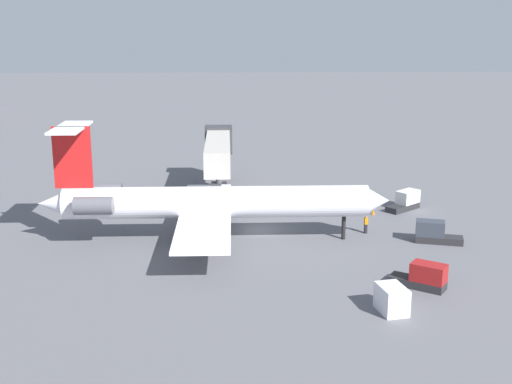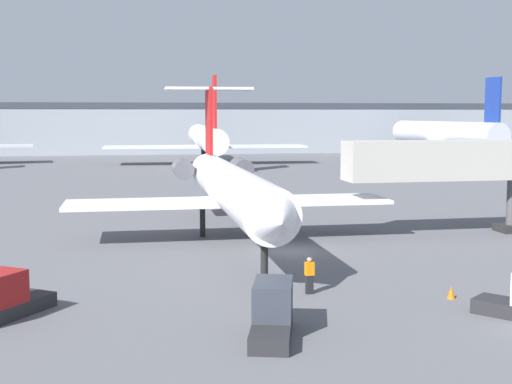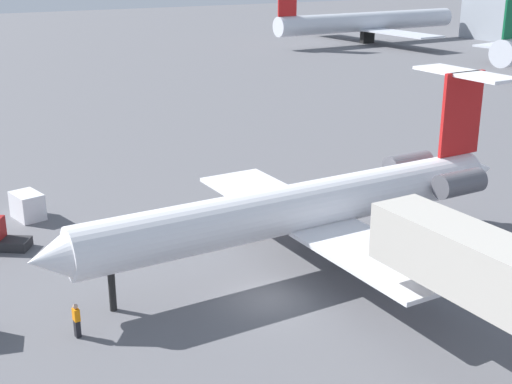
% 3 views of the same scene
% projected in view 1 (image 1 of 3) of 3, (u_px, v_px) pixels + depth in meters
% --- Properties ---
extents(ground_plane, '(400.00, 400.00, 0.10)m').
position_uv_depth(ground_plane, '(258.00, 231.00, 61.09)').
color(ground_plane, '#5B5B60').
extents(regional_jet, '(20.74, 30.24, 10.10)m').
position_uv_depth(regional_jet, '(206.00, 201.00, 57.33)').
color(regional_jet, white).
rests_on(regional_jet, ground_plane).
extents(jet_bridge, '(16.57, 3.23, 6.58)m').
position_uv_depth(jet_bridge, '(218.00, 150.00, 73.41)').
color(jet_bridge, '#B7B2A8').
rests_on(jet_bridge, ground_plane).
extents(ground_crew_marshaller, '(0.42, 0.29, 1.69)m').
position_uv_depth(ground_crew_marshaller, '(366.00, 224.00, 60.06)').
color(ground_crew_marshaller, black).
rests_on(ground_crew_marshaller, ground_plane).
extents(baggage_tug_lead, '(2.37, 4.22, 1.90)m').
position_uv_depth(baggage_tug_lead, '(434.00, 233.00, 57.54)').
color(baggage_tug_lead, '#262628').
rests_on(baggage_tug_lead, ground_plane).
extents(baggage_tug_trailing, '(3.41, 4.09, 1.90)m').
position_uv_depth(baggage_tug_trailing, '(423.00, 277.00, 47.58)').
color(baggage_tug_trailing, '#262628').
rests_on(baggage_tug_trailing, ground_plane).
extents(baggage_tug_spare, '(3.66, 3.95, 1.90)m').
position_uv_depth(baggage_tug_spare, '(406.00, 201.00, 67.77)').
color(baggage_tug_spare, '#262628').
rests_on(baggage_tug_spare, ground_plane).
extents(cargo_container_uld, '(2.62, 2.04, 1.79)m').
position_uv_depth(cargo_container_uld, '(392.00, 299.00, 43.64)').
color(cargo_container_uld, silver).
rests_on(cargo_container_uld, ground_plane).
extents(traffic_cone_near, '(0.36, 0.36, 0.55)m').
position_uv_depth(traffic_cone_near, '(373.00, 212.00, 66.00)').
color(traffic_cone_near, orange).
rests_on(traffic_cone_near, ground_plane).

